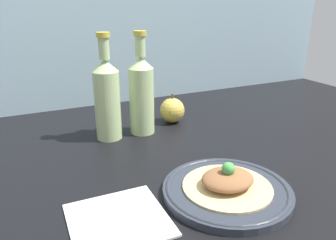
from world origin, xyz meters
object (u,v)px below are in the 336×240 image
(plated_food, at_px, (229,181))
(cider_bottle_left, at_px, (107,97))
(cider_bottle_right, at_px, (141,93))
(plate, at_px, (228,190))
(apple, at_px, (172,110))

(plated_food, bearing_deg, cider_bottle_left, 109.66)
(cider_bottle_right, bearing_deg, plate, -84.53)
(cider_bottle_left, relative_size, cider_bottle_right, 1.00)
(plate, distance_m, apple, 0.41)
(plated_food, bearing_deg, plate, 0.00)
(plate, distance_m, cider_bottle_left, 0.40)
(plate, bearing_deg, plated_food, 180.00)
(plate, bearing_deg, cider_bottle_right, 95.47)
(cider_bottle_right, xyz_separation_m, apple, (0.11, 0.04, -0.07))
(plated_food, height_order, apple, apple)
(plated_food, bearing_deg, apple, 79.25)
(plate, xyz_separation_m, apple, (0.08, 0.40, 0.03))
(cider_bottle_left, xyz_separation_m, apple, (0.20, 0.04, -0.07))
(cider_bottle_right, bearing_deg, cider_bottle_left, 180.00)
(plate, height_order, cider_bottle_right, cider_bottle_right)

